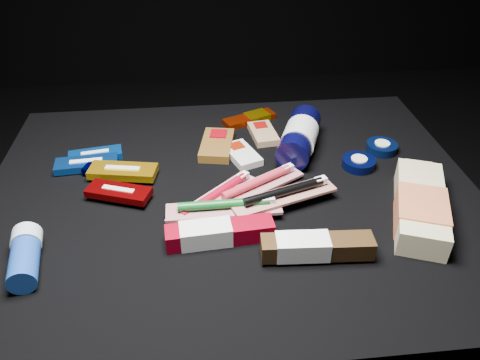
{
  "coord_description": "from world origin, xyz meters",
  "views": [
    {
      "loc": [
        -0.06,
        -0.74,
        0.96
      ],
      "look_at": [
        0.01,
        0.01,
        0.42
      ],
      "focal_mm": 35.0,
      "sensor_mm": 36.0,
      "label": 1
    }
  ],
  "objects": [
    {
      "name": "ground",
      "position": [
        0.0,
        0.0,
        0.0
      ],
      "size": [
        3.0,
        3.0,
        0.0
      ],
      "primitive_type": "plane",
      "color": "black",
      "rests_on": "ground"
    },
    {
      "name": "cloth_table",
      "position": [
        0.0,
        0.0,
        0.2
      ],
      "size": [
        0.98,
        0.78,
        0.4
      ],
      "primitive_type": "cube",
      "color": "black",
      "rests_on": "ground"
    },
    {
      "name": "luna_bar_0",
      "position": [
        -0.29,
        0.16,
        0.41
      ],
      "size": [
        0.12,
        0.06,
        0.02
      ],
      "rotation": [
        0.0,
        0.0,
        0.16
      ],
      "color": "#0B4FB4",
      "rests_on": "cloth_table"
    },
    {
      "name": "luna_bar_1",
      "position": [
        -0.3,
        0.12,
        0.41
      ],
      "size": [
        0.13,
        0.06,
        0.02
      ],
      "rotation": [
        0.0,
        0.0,
        0.08
      ],
      "color": "navy",
      "rests_on": "cloth_table"
    },
    {
      "name": "luna_bar_2",
      "position": [
        -0.25,
        0.08,
        0.41
      ],
      "size": [
        0.12,
        0.08,
        0.02
      ],
      "rotation": [
        0.0,
        0.0,
        -0.34
      ],
      "color": "#00002D",
      "rests_on": "cloth_table"
    },
    {
      "name": "luna_bar_3",
      "position": [
        -0.22,
        0.07,
        0.42
      ],
      "size": [
        0.14,
        0.08,
        0.02
      ],
      "rotation": [
        0.0,
        0.0,
        -0.19
      ],
      "color": "orange",
      "rests_on": "cloth_table"
    },
    {
      "name": "luna_bar_4",
      "position": [
        -0.22,
        -0.0,
        0.42
      ],
      "size": [
        0.13,
        0.09,
        0.02
      ],
      "rotation": [
        0.0,
        0.0,
        -0.35
      ],
      "color": "#7A0406",
      "rests_on": "cloth_table"
    },
    {
      "name": "clif_bar_0",
      "position": [
        -0.02,
        0.17,
        0.41
      ],
      "size": [
        0.09,
        0.14,
        0.02
      ],
      "rotation": [
        0.0,
        0.0,
        -0.19
      ],
      "color": "brown",
      "rests_on": "cloth_table"
    },
    {
      "name": "clif_bar_1",
      "position": [
        0.03,
        0.13,
        0.41
      ],
      "size": [
        0.09,
        0.11,
        0.02
      ],
      "rotation": [
        0.0,
        0.0,
        0.36
      ],
      "color": "silver",
      "rests_on": "cloth_table"
    },
    {
      "name": "clif_bar_2",
      "position": [
        0.09,
        0.21,
        0.41
      ],
      "size": [
        0.07,
        0.11,
        0.02
      ],
      "rotation": [
        0.0,
        0.0,
        0.12
      ],
      "color": "#987653",
      "rests_on": "cloth_table"
    },
    {
      "name": "power_bar",
      "position": [
        0.07,
        0.29,
        0.41
      ],
      "size": [
        0.14,
        0.09,
        0.02
      ],
      "rotation": [
        0.0,
        0.0,
        0.4
      ],
      "color": "maroon",
      "rests_on": "cloth_table"
    },
    {
      "name": "lotion_bottle",
      "position": [
        0.16,
        0.14,
        0.44
      ],
      "size": [
        0.13,
        0.23,
        0.07
      ],
      "rotation": [
        0.0,
        0.0,
        -0.38
      ],
      "color": "black",
      "rests_on": "cloth_table"
    },
    {
      "name": "cream_tin_upper",
      "position": [
        0.35,
        0.12,
        0.41
      ],
      "size": [
        0.07,
        0.07,
        0.02
      ],
      "rotation": [
        0.0,
        0.0,
        -0.35
      ],
      "color": "black",
      "rests_on": "cloth_table"
    },
    {
      "name": "cream_tin_lower",
      "position": [
        0.27,
        0.06,
        0.41
      ],
      "size": [
        0.07,
        0.07,
        0.02
      ],
      "rotation": [
        0.0,
        0.0,
        0.31
      ],
      "color": "black",
      "rests_on": "cloth_table"
    },
    {
      "name": "bodywash_bottle",
      "position": [
        0.33,
        -0.12,
        0.42
      ],
      "size": [
        0.16,
        0.26,
        0.05
      ],
      "rotation": [
        0.0,
        0.0,
        -0.37
      ],
      "color": "beige",
      "rests_on": "cloth_table"
    },
    {
      "name": "deodorant_stick",
      "position": [
        -0.35,
        -0.17,
        0.42
      ],
      "size": [
        0.07,
        0.12,
        0.05
      ],
      "rotation": [
        0.0,
        0.0,
        0.17
      ],
      "color": "navy",
      "rests_on": "cloth_table"
    },
    {
      "name": "toothbrush_pack_0",
      "position": [
        -0.04,
        -0.03,
        0.41
      ],
      "size": [
        0.19,
        0.18,
        0.02
      ],
      "rotation": [
        0.0,
        0.0,
        0.74
      ],
      "color": "silver",
      "rests_on": "cloth_table"
    },
    {
      "name": "toothbrush_pack_1",
      "position": [
        0.05,
        -0.0,
        0.42
      ],
      "size": [
        0.2,
        0.14,
        0.02
      ],
      "rotation": [
        0.0,
        0.0,
        0.53
      ],
      "color": "#B4ABA8",
      "rests_on": "cloth_table"
    },
    {
      "name": "toothbrush_pack_2",
      "position": [
        -0.02,
        -0.07,
        0.42
      ],
      "size": [
        0.21,
        0.05,
        0.02
      ],
      "rotation": [
        0.0,
        0.0,
        0.01
      ],
      "color": "#BDB4B1",
      "rests_on": "cloth_table"
    },
    {
      "name": "toothbrush_pack_3",
      "position": [
        0.09,
        -0.06,
        0.43
      ],
      "size": [
        0.21,
        0.11,
        0.02
      ],
      "rotation": [
        0.0,
        0.0,
        0.32
      ],
      "color": "#ADA5A1",
      "rests_on": "cloth_table"
    },
    {
      "name": "toothpaste_carton_red",
      "position": [
        -0.04,
        -0.14,
        0.42
      ],
      "size": [
        0.19,
        0.05,
        0.04
      ],
      "rotation": [
        0.0,
        0.0,
        0.07
      ],
      "color": "maroon",
      "rests_on": "cloth_table"
    },
    {
      "name": "toothpaste_carton_green",
      "position": [
        0.11,
        -0.2,
        0.42
      ],
      "size": [
        0.19,
        0.05,
        0.04
      ],
      "rotation": [
        0.0,
        0.0,
        -0.06
      ],
      "color": "#301E0D",
      "rests_on": "cloth_table"
    }
  ]
}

